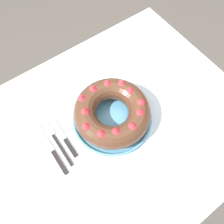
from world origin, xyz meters
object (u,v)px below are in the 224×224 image
at_px(bundt_cake, 112,112).
at_px(fork, 56,141).
at_px(serving_dish, 112,118).
at_px(cake_knife, 65,140).
at_px(serving_knife, 53,152).

distance_m(bundt_cake, fork, 0.25).
height_order(serving_dish, cake_knife, serving_dish).
bearing_deg(fork, serving_knife, -139.80).
distance_m(serving_dish, fork, 0.24).
xyz_separation_m(serving_dish, cake_knife, (-0.21, 0.03, -0.01)).
distance_m(serving_knife, cake_knife, 0.07).
relative_size(bundt_cake, fork, 1.44).
xyz_separation_m(fork, cake_knife, (0.03, -0.02, 0.00)).
bearing_deg(serving_knife, fork, 41.84).
height_order(serving_dish, fork, serving_dish).
distance_m(serving_dish, cake_knife, 0.21).
bearing_deg(serving_knife, bundt_cake, -7.00).
relative_size(fork, cake_knife, 1.09).
height_order(fork, cake_knife, cake_knife).
relative_size(bundt_cake, serving_knife, 1.26).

